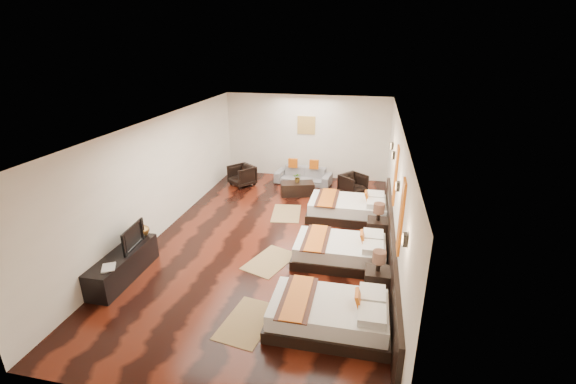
% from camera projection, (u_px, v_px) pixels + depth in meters
% --- Properties ---
extents(floor, '(5.50, 9.50, 0.01)m').
position_uv_depth(floor, '(272.00, 239.00, 9.43)').
color(floor, black).
rests_on(floor, ground).
extents(ceiling, '(5.50, 9.50, 0.01)m').
position_uv_depth(ceiling, '(270.00, 123.00, 8.42)').
color(ceiling, white).
rests_on(ceiling, floor).
extents(back_wall, '(5.50, 0.01, 2.80)m').
position_uv_depth(back_wall, '(306.00, 137.00, 13.25)').
color(back_wall, silver).
rests_on(back_wall, floor).
extents(left_wall, '(0.01, 9.50, 2.80)m').
position_uv_depth(left_wall, '(161.00, 176.00, 9.46)').
color(left_wall, silver).
rests_on(left_wall, floor).
extents(right_wall, '(0.01, 9.50, 2.80)m').
position_uv_depth(right_wall, '(396.00, 193.00, 8.39)').
color(right_wall, silver).
rests_on(right_wall, floor).
extents(headboard_panel, '(0.08, 6.60, 0.90)m').
position_uv_depth(headboard_panel, '(391.00, 250.00, 8.01)').
color(headboard_panel, black).
rests_on(headboard_panel, floor).
extents(bed_near, '(1.99, 1.25, 0.76)m').
position_uv_depth(bed_near, '(330.00, 314.00, 6.44)').
color(bed_near, black).
rests_on(bed_near, floor).
extents(bed_mid, '(1.96, 1.23, 0.75)m').
position_uv_depth(bed_mid, '(341.00, 251.00, 8.38)').
color(bed_mid, black).
rests_on(bed_mid, floor).
extents(bed_far, '(2.08, 1.31, 0.79)m').
position_uv_depth(bed_far, '(348.00, 208.00, 10.44)').
color(bed_far, black).
rests_on(bed_far, floor).
extents(nightstand_a, '(0.46, 0.46, 0.90)m').
position_uv_depth(nightstand_a, '(377.00, 279.00, 7.28)').
color(nightstand_a, black).
rests_on(nightstand_a, floor).
extents(nightstand_b, '(0.48, 0.48, 0.95)m').
position_uv_depth(nightstand_b, '(377.00, 228.00, 9.24)').
color(nightstand_b, black).
rests_on(nightstand_b, floor).
extents(jute_mat_near, '(0.93, 1.30, 0.01)m').
position_uv_depth(jute_mat_near, '(248.00, 322.00, 6.65)').
color(jute_mat_near, '#93764B').
rests_on(jute_mat_near, floor).
extents(jute_mat_mid, '(1.12, 1.38, 0.01)m').
position_uv_depth(jute_mat_mid, '(270.00, 261.00, 8.46)').
color(jute_mat_mid, '#93764B').
rests_on(jute_mat_mid, floor).
extents(jute_mat_far, '(0.90, 1.29, 0.01)m').
position_uv_depth(jute_mat_far, '(286.00, 213.00, 10.79)').
color(jute_mat_far, '#93764B').
rests_on(jute_mat_far, floor).
extents(tv_console, '(0.50, 1.80, 0.55)m').
position_uv_depth(tv_console, '(123.00, 265.00, 7.80)').
color(tv_console, black).
rests_on(tv_console, floor).
extents(tv, '(0.18, 0.83, 0.48)m').
position_uv_depth(tv, '(130.00, 236.00, 7.85)').
color(tv, black).
rests_on(tv, tv_console).
extents(book, '(0.36, 0.39, 0.03)m').
position_uv_depth(book, '(102.00, 269.00, 7.16)').
color(book, black).
rests_on(book, tv_console).
extents(figurine, '(0.41, 0.41, 0.34)m').
position_uv_depth(figurine, '(141.00, 229.00, 8.33)').
color(figurine, brown).
rests_on(figurine, tv_console).
extents(sofa, '(1.90, 0.92, 0.54)m').
position_uv_depth(sofa, '(303.00, 176.00, 12.95)').
color(sofa, slate).
rests_on(sofa, floor).
extents(armchair_left, '(1.01, 1.02, 0.67)m').
position_uv_depth(armchair_left, '(242.00, 175.00, 12.79)').
color(armchair_left, black).
rests_on(armchair_left, floor).
extents(armchair_right, '(0.97, 0.97, 0.63)m').
position_uv_depth(armchair_right, '(353.00, 184.00, 12.05)').
color(armchair_right, black).
rests_on(armchair_right, floor).
extents(coffee_table, '(1.10, 0.77, 0.40)m').
position_uv_depth(coffee_table, '(297.00, 189.00, 12.02)').
color(coffee_table, black).
rests_on(coffee_table, floor).
extents(table_plant, '(0.27, 0.23, 0.29)m').
position_uv_depth(table_plant, '(298.00, 177.00, 11.95)').
color(table_plant, '#2C5B1E').
rests_on(table_plant, coffee_table).
extents(orange_panel_a, '(0.04, 0.40, 1.30)m').
position_uv_depth(orange_panel_a, '(401.00, 217.00, 6.55)').
color(orange_panel_a, '#D86014').
rests_on(orange_panel_a, right_wall).
extents(orange_panel_b, '(0.04, 0.40, 1.30)m').
position_uv_depth(orange_panel_b, '(396.00, 175.00, 8.56)').
color(orange_panel_b, '#D86014').
rests_on(orange_panel_b, right_wall).
extents(sconce_near, '(0.07, 0.12, 0.18)m').
position_uv_depth(sconce_near, '(405.00, 240.00, 5.50)').
color(sconce_near, black).
rests_on(sconce_near, right_wall).
extents(sconce_mid, '(0.07, 0.12, 0.18)m').
position_uv_depth(sconce_mid, '(398.00, 186.00, 7.51)').
color(sconce_mid, black).
rests_on(sconce_mid, right_wall).
extents(sconce_far, '(0.07, 0.12, 0.18)m').
position_uv_depth(sconce_far, '(393.00, 155.00, 9.51)').
color(sconce_far, black).
rests_on(sconce_far, right_wall).
extents(sconce_lounge, '(0.07, 0.12, 0.18)m').
position_uv_depth(sconce_lounge, '(392.00, 146.00, 10.33)').
color(sconce_lounge, black).
rests_on(sconce_lounge, right_wall).
extents(gold_artwork, '(0.60, 0.04, 0.60)m').
position_uv_depth(gold_artwork, '(306.00, 125.00, 13.09)').
color(gold_artwork, '#AD873F').
rests_on(gold_artwork, back_wall).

